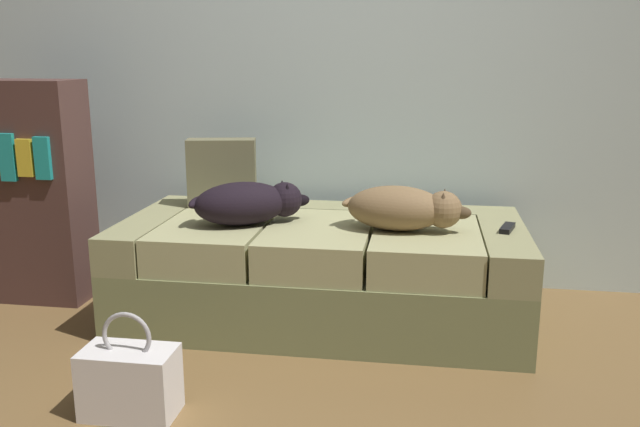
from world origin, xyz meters
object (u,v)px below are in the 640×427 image
dog_tan (404,208)px  handbag (130,381)px  throw_pillow (222,173)px  dog_dark (249,203)px  tv_remote (507,228)px  bookshelf (30,191)px  couch (322,270)px

dog_tan → handbag: bearing=-135.4°
throw_pillow → handbag: size_ratio=0.90×
dog_dark → tv_remote: bearing=3.1°
dog_dark → bookshelf: (-1.16, 0.14, -0.01)m
couch → handbag: couch is taller
tv_remote → throw_pillow: size_ratio=0.44×
couch → handbag: (-0.52, -0.98, -0.11)m
tv_remote → bookshelf: bearing=-165.4°
handbag → couch: bearing=62.2°
throw_pillow → bookshelf: bearing=-167.8°
handbag → bookshelf: 1.47m
dog_dark → tv_remote: size_ratio=3.62×
dog_dark → dog_tan: (0.70, -0.00, 0.00)m
handbag → tv_remote: bearing=35.2°
handbag → throw_pillow: bearing=91.4°
dog_dark → bookshelf: 1.17m
couch → dog_dark: 0.47m
throw_pillow → dog_tan: bearing=-20.7°
dog_dark → handbag: (-0.20, -0.89, -0.44)m
couch → dog_tan: size_ratio=3.18×
handbag → dog_dark: bearing=77.3°
couch → dog_dark: bearing=-163.4°
couch → bookshelf: bookshelf is taller
handbag → bookshelf: (-0.97, 1.03, 0.43)m
dog_dark → dog_tan: size_ratio=0.94×
dog_tan → tv_remote: dog_tan is taller
tv_remote → dog_dark: bearing=-160.3°
dog_dark → couch: bearing=16.6°
dog_tan → throw_pillow: throw_pillow is taller
dog_tan → handbag: dog_tan is taller
dog_tan → tv_remote: (0.45, 0.07, -0.09)m
couch → handbag: bearing=-117.8°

